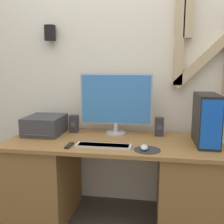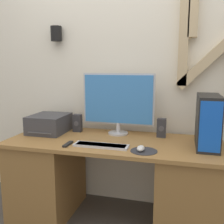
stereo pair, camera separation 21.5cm
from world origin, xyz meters
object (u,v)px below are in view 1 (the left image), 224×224
(printer, at_px, (45,125))
(speaker_left, at_px, (74,124))
(remote_control, at_px, (69,145))
(computer_tower, at_px, (206,119))
(speaker_right, at_px, (159,127))
(mouse, at_px, (144,147))
(monitor, at_px, (116,101))
(keyboard, at_px, (103,146))

(printer, bearing_deg, speaker_left, 20.80)
(speaker_left, relative_size, remote_control, 1.18)
(computer_tower, relative_size, speaker_right, 2.44)
(speaker_right, bearing_deg, mouse, -104.60)
(printer, height_order, speaker_left, same)
(computer_tower, bearing_deg, remote_control, -167.31)
(speaker_left, xyz_separation_m, speaker_right, (0.78, 0.01, 0.00))
(speaker_left, bearing_deg, computer_tower, -9.30)
(monitor, relative_size, speaker_right, 3.95)
(keyboard, distance_m, remote_control, 0.27)
(monitor, bearing_deg, mouse, -57.89)
(keyboard, distance_m, computer_tower, 0.83)
(speaker_left, bearing_deg, remote_control, -77.59)
(computer_tower, bearing_deg, speaker_right, 151.67)
(printer, xyz_separation_m, speaker_right, (1.03, 0.10, 0.00))
(monitor, xyz_separation_m, remote_control, (-0.30, -0.44, -0.30))
(remote_control, bearing_deg, printer, 135.70)
(keyboard, xyz_separation_m, remote_control, (-0.26, -0.03, -0.00))
(mouse, height_order, computer_tower, computer_tower)
(computer_tower, xyz_separation_m, remote_control, (-1.05, -0.24, -0.19))
(keyboard, height_order, speaker_right, speaker_right)
(monitor, bearing_deg, speaker_right, -1.31)
(remote_control, bearing_deg, speaker_left, 102.41)
(printer, height_order, speaker_right, same)
(keyboard, height_order, computer_tower, computer_tower)
(mouse, bearing_deg, computer_tower, 26.96)
(computer_tower, relative_size, speaker_left, 2.44)
(monitor, distance_m, speaker_left, 0.45)
(keyboard, bearing_deg, speaker_left, 132.17)
(mouse, relative_size, remote_control, 0.69)
(speaker_right, height_order, remote_control, speaker_right)
(speaker_left, distance_m, speaker_right, 0.78)
(keyboard, bearing_deg, printer, 153.39)
(mouse, xyz_separation_m, speaker_left, (-0.67, 0.43, 0.06))
(mouse, bearing_deg, printer, 159.97)
(computer_tower, xyz_separation_m, speaker_right, (-0.36, 0.19, -0.12))
(mouse, bearing_deg, speaker_left, 147.52)
(mouse, xyz_separation_m, remote_control, (-0.58, 0.00, -0.02))
(monitor, height_order, speaker_right, monitor)
(keyboard, height_order, speaker_left, speaker_left)
(keyboard, bearing_deg, speaker_right, 43.36)
(speaker_right, bearing_deg, remote_control, -148.10)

